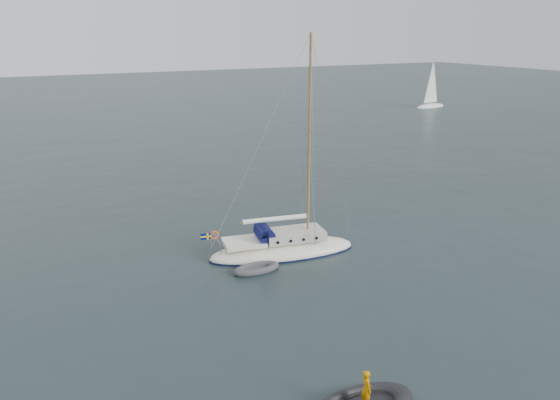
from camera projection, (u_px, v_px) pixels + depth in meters
ground at (306, 268)px, 30.87m from camera, size 300.00×300.00×0.00m
sailboat at (283, 238)px, 32.52m from camera, size 9.38×2.81×13.35m
dinghy at (256, 269)px, 30.37m from camera, size 2.74×1.24×0.39m
distant_yacht_b at (432, 85)px, 93.23m from camera, size 6.67×3.56×8.83m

